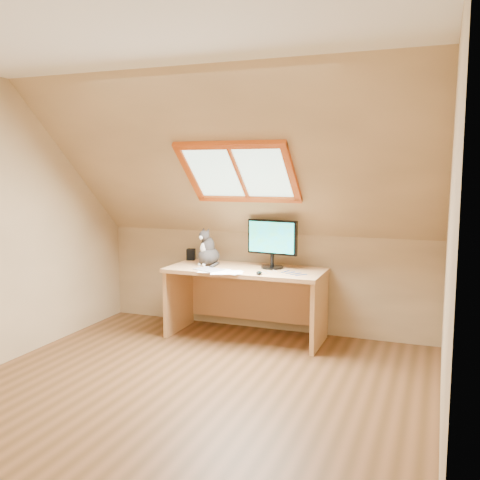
% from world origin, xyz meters
% --- Properties ---
extents(ground, '(3.50, 3.50, 0.00)m').
position_xyz_m(ground, '(0.00, 0.00, 0.00)').
color(ground, brown).
rests_on(ground, ground).
extents(room_shell, '(3.52, 3.52, 2.41)m').
position_xyz_m(room_shell, '(0.00, -0.09, 1.43)').
color(room_shell, tan).
rests_on(room_shell, ground).
extents(desk, '(1.52, 0.67, 0.70)m').
position_xyz_m(desk, '(-0.06, 1.45, 0.48)').
color(desk, tan).
rests_on(desk, ground).
extents(monitor, '(0.51, 0.22, 0.47)m').
position_xyz_m(monitor, '(0.18, 1.47, 0.97)').
color(monitor, black).
rests_on(monitor, desk).
extents(cat, '(0.29, 0.31, 0.38)m').
position_xyz_m(cat, '(-0.47, 1.41, 0.83)').
color(cat, '#393533').
rests_on(cat, desk).
extents(desk_speaker, '(0.10, 0.10, 0.12)m').
position_xyz_m(desk_speaker, '(-0.77, 1.63, 0.75)').
color(desk_speaker, black).
rests_on(desk_speaker, desk).
extents(graphics_tablet, '(0.31, 0.27, 0.01)m').
position_xyz_m(graphics_tablet, '(-0.35, 1.16, 0.70)').
color(graphics_tablet, '#B2B2B7').
rests_on(graphics_tablet, desk).
extents(mouse, '(0.07, 0.10, 0.03)m').
position_xyz_m(mouse, '(0.16, 1.13, 0.71)').
color(mouse, black).
rests_on(mouse, desk).
extents(papers, '(0.35, 0.30, 0.01)m').
position_xyz_m(papers, '(-0.23, 1.12, 0.70)').
color(papers, white).
rests_on(papers, desk).
extents(cables, '(0.51, 0.26, 0.01)m').
position_xyz_m(cables, '(0.35, 1.26, 0.70)').
color(cables, silver).
rests_on(cables, desk).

